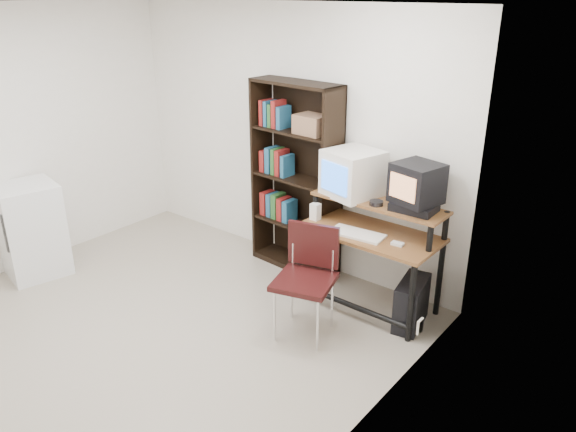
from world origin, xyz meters
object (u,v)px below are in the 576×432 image
Objects in this scene: school_chair at (308,269)px; crt_tv at (417,183)px; pc_tower at (411,303)px; mini_fridge at (31,230)px; computer_desk at (371,236)px; bookshelf at (297,176)px; crt_monitor at (353,173)px.

crt_tv is at bearing 39.71° from school_chair.
mini_fridge is at bearing -167.45° from pc_tower.
crt_tv reaches higher than computer_desk.
crt_tv is 0.22× the size of bookshelf.
pc_tower is 0.24× the size of bookshelf.
pc_tower is 1.68m from bookshelf.
mini_fridge is (-2.77, -0.89, -0.10)m from school_chair.
computer_desk is at bearing 40.07° from mini_fridge.
computer_desk is at bearing 161.45° from pc_tower.
bookshelf is (-0.81, 0.90, 0.40)m from school_chair.
crt_tv is 1.36m from bookshelf.
pc_tower is 3.75m from mini_fridge.
school_chair is 1.28m from bookshelf.
pc_tower is (0.75, -0.18, -0.97)m from crt_monitor.
crt_tv is 0.46× the size of school_chair.
bookshelf is at bearing 54.77° from mini_fridge.
bookshelf is at bearing -174.73° from crt_monitor.
computer_desk is 3.36m from mini_fridge.
pc_tower is at bearing -7.20° from computer_desk.
school_chair is 0.98× the size of mini_fridge.
bookshelf is at bearing 167.15° from computer_desk.
pc_tower is 0.49× the size of school_chair.
crt_monitor is at bearing -5.45° from bookshelf.
bookshelf is at bearing 157.57° from pc_tower.
mini_fridge is (-1.97, -1.79, -0.50)m from bookshelf.
bookshelf is (-1.34, 0.12, -0.24)m from crt_tv.
crt_monitor is 1.24m from pc_tower.
school_chair is 0.48× the size of bookshelf.
bookshelf reaches higher than pc_tower.
crt_monitor is 0.62m from crt_tv.
computer_desk is 0.67m from pc_tower.
school_chair is at bearing -148.63° from pc_tower.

